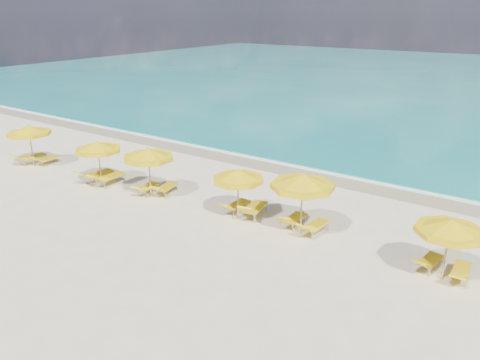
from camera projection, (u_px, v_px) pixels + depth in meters
The scene contains 23 objects.
ground_plane at pixel (221, 215), 20.52m from camera, with size 120.00×120.00×0.00m, color beige.
ocean at pixel (453, 82), 57.62m from camera, with size 120.00×80.00×0.30m, color #136E6A.
wet_sand_band at pixel (299, 170), 26.24m from camera, with size 120.00×2.60×0.01m, color tan.
foam_line at pixel (306, 166), 26.86m from camera, with size 120.00×1.20×0.03m, color white.
whitecap_near at pixel (289, 123), 36.85m from camera, with size 14.00×0.36×0.05m, color white.
umbrella_0 at pixel (29, 131), 26.31m from camera, with size 3.14×3.14×2.42m.
umbrella_1 at pixel (98, 147), 23.48m from camera, with size 2.97×2.97×2.34m.
umbrella_2 at pixel (148, 154), 21.93m from camera, with size 3.18×3.18×2.46m.
umbrella_3 at pixel (238, 176), 19.62m from camera, with size 2.76×2.76×2.25m.
umbrella_4 at pixel (303, 182), 18.16m from camera, with size 3.09×3.09×2.58m.
umbrella_5 at pixel (450, 227), 15.02m from camera, with size 2.90×2.90×2.27m.
lounger_0_left at pixel (32, 160), 27.30m from camera, with size 0.87×2.01×0.83m.
lounger_0_right at pixel (48, 161), 27.18m from camera, with size 0.56×1.62×0.69m.
lounger_1_left at pixel (98, 177), 24.47m from camera, with size 0.90×2.11×0.84m.
lounger_1_right at pixel (110, 180), 24.04m from camera, with size 0.70×2.01×0.85m.
lounger_2_left at pixel (148, 189), 22.90m from camera, with size 0.79×1.74×0.68m.
lounger_2_right at pixel (166, 190), 22.81m from camera, with size 0.92×1.84×0.75m.
lounger_3_left at pixel (237, 208), 20.80m from camera, with size 0.68×1.74×0.73m.
lounger_3_right at pixel (254, 212), 20.30m from camera, with size 0.97×2.02×0.92m.
lounger_4_left at pixel (294, 222), 19.41m from camera, with size 0.61×1.65×0.79m.
lounger_4_right at pixel (315, 229), 18.76m from camera, with size 0.75×1.78×0.77m.
lounger_5_left at pixel (429, 264), 16.23m from camera, with size 0.79×1.67×0.70m.
lounger_5_right at pixel (460, 273), 15.66m from camera, with size 0.60×1.68×0.60m.
Camera 1 is at (11.31, -14.94, 8.55)m, focal length 35.00 mm.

